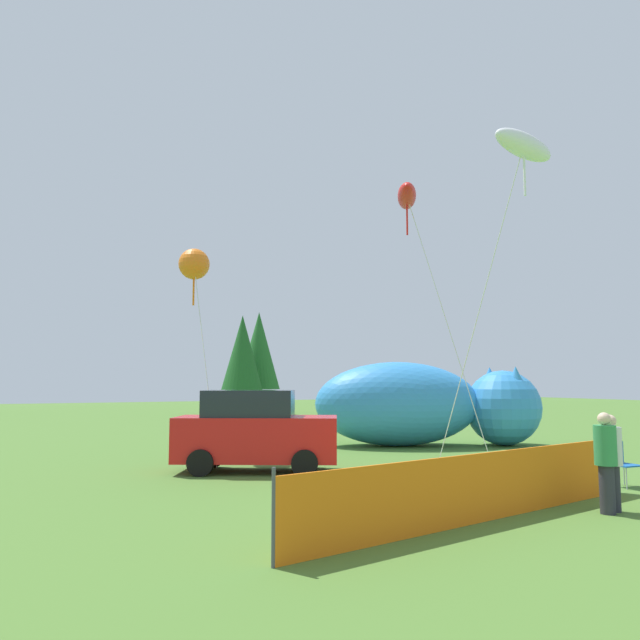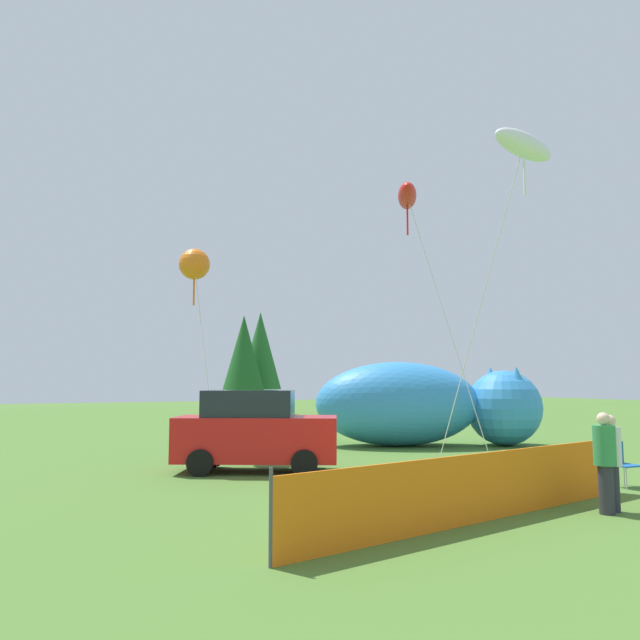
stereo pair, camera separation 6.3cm
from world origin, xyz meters
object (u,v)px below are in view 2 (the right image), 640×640
object	(u,v)px
kite_red_lizard	(407,197)
inflatable_cat	(424,407)
parked_car	(255,431)
kite_orange_flower	(194,265)
spectator_in_green_shirt	(605,458)
folding_chair	(620,460)
spectator_in_black_shirt	(611,459)
kite_white_ghost	(523,146)

from	to	relation	value
kite_red_lizard	inflatable_cat	bearing A→B (deg)	45.82
parked_car	kite_orange_flower	bearing A→B (deg)	128.23
parked_car	spectator_in_green_shirt	xyz separation A→B (m)	(3.78, -7.49, -0.06)
folding_chair	spectator_in_black_shirt	world-z (taller)	spectator_in_black_shirt
kite_red_lizard	kite_orange_flower	world-z (taller)	kite_red_lizard
folding_chair	spectator_in_green_shirt	size ratio (longest dim) A/B	0.55
folding_chair	spectator_in_green_shirt	world-z (taller)	spectator_in_green_shirt
parked_car	kite_white_ghost	distance (m)	9.93
kite_red_lizard	kite_white_ghost	bearing A→B (deg)	-91.10
folding_chair	kite_red_lizard	xyz separation A→B (m)	(-0.71, 7.11, 7.79)
spectator_in_green_shirt	kite_orange_flower	distance (m)	13.09
parked_car	kite_red_lizard	distance (m)	9.45
inflatable_cat	kite_red_lizard	size ratio (longest dim) A/B	0.94
inflatable_cat	spectator_in_black_shirt	xyz separation A→B (m)	(-3.62, -10.81, -0.45)
kite_white_ghost	parked_car	bearing A→B (deg)	145.64
folding_chair	spectator_in_black_shirt	xyz separation A→B (m)	(-2.44, -1.76, 0.37)
spectator_in_green_shirt	spectator_in_black_shirt	size ratio (longest dim) A/B	1.03
spectator_in_black_shirt	kite_red_lizard	world-z (taller)	kite_red_lizard
inflatable_cat	kite_red_lizard	bearing A→B (deg)	-110.47
spectator_in_black_shirt	kite_white_ghost	distance (m)	8.24
inflatable_cat	spectator_in_black_shirt	bearing A→B (deg)	-84.79
inflatable_cat	kite_white_ghost	distance (m)	10.16
inflatable_cat	spectator_in_green_shirt	distance (m)	11.57
parked_car	kite_white_ghost	bearing A→B (deg)	-6.72
spectator_in_black_shirt	kite_orange_flower	xyz separation A→B (m)	(-4.74, 11.16, 5.02)
spectator_in_black_shirt	inflatable_cat	bearing A→B (deg)	71.49
spectator_in_green_shirt	kite_red_lizard	distance (m)	11.79
kite_red_lizard	kite_white_ghost	xyz separation A→B (m)	(-0.10, -5.34, -0.16)
kite_red_lizard	kite_orange_flower	size ratio (longest dim) A/B	1.35
spectator_in_black_shirt	folding_chair	bearing A→B (deg)	35.82
kite_red_lizard	kite_white_ghost	world-z (taller)	kite_red_lizard
spectator_in_black_shirt	parked_car	bearing A→B (deg)	118.59
folding_chair	spectator_in_green_shirt	bearing A→B (deg)	-52.67
spectator_in_green_shirt	spectator_in_black_shirt	world-z (taller)	spectator_in_green_shirt
parked_car	spectator_in_black_shirt	world-z (taller)	parked_car
inflatable_cat	folding_chair	bearing A→B (deg)	-73.68
inflatable_cat	kite_white_ghost	size ratio (longest dim) A/B	0.94
folding_chair	spectator_in_green_shirt	distance (m)	3.29
parked_car	spectator_in_black_shirt	size ratio (longest dim) A/B	2.57
parked_car	spectator_in_green_shirt	size ratio (longest dim) A/B	2.50
folding_chair	kite_white_ghost	size ratio (longest dim) A/B	0.11
kite_white_ghost	kite_orange_flower	bearing A→B (deg)	129.87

